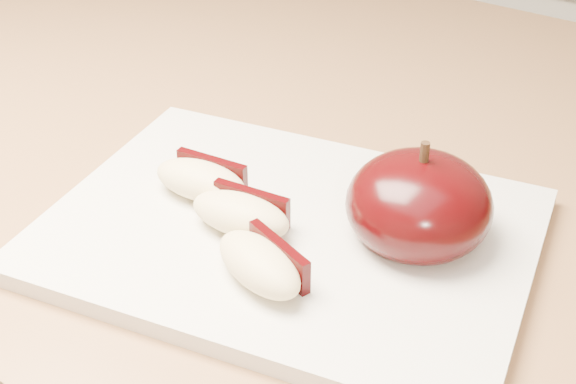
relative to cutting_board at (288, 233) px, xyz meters
The scene contains 6 objects.
back_cabinet 0.95m from the cutting_board, 93.49° to the left, with size 2.40×0.62×0.94m.
cutting_board is the anchor object (origin of this frame).
apple_half 0.08m from the cutting_board, 27.97° to the left, with size 0.10×0.10×0.07m.
apple_wedge_a 0.07m from the cutting_board, behind, with size 0.07×0.04×0.02m.
apple_wedge_b 0.03m from the cutting_board, 138.69° to the right, with size 0.07×0.04×0.02m.
apple_wedge_c 0.06m from the cutting_board, 71.49° to the right, with size 0.07×0.05×0.02m.
Camera 1 is at (0.28, 0.03, 1.20)m, focal length 50.00 mm.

